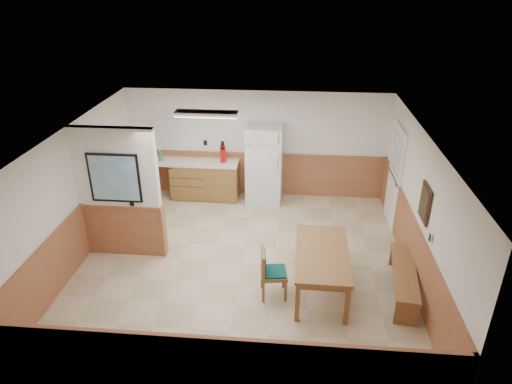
# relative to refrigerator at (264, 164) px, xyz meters

# --- Properties ---
(ground) EXTENTS (6.00, 6.00, 0.00)m
(ground) POSITION_rel_refrigerator_xyz_m (-0.21, -2.63, -0.91)
(ground) COLOR beige
(ground) RESTS_ON ground
(ceiling) EXTENTS (6.00, 6.00, 0.02)m
(ceiling) POSITION_rel_refrigerator_xyz_m (-0.21, -2.63, 1.59)
(ceiling) COLOR white
(ceiling) RESTS_ON back_wall
(back_wall) EXTENTS (6.00, 0.02, 2.50)m
(back_wall) POSITION_rel_refrigerator_xyz_m (-0.21, 0.37, 0.34)
(back_wall) COLOR white
(back_wall) RESTS_ON ground
(right_wall) EXTENTS (0.02, 6.00, 2.50)m
(right_wall) POSITION_rel_refrigerator_xyz_m (2.79, -2.63, 0.34)
(right_wall) COLOR white
(right_wall) RESTS_ON ground
(left_wall) EXTENTS (0.02, 6.00, 2.50)m
(left_wall) POSITION_rel_refrigerator_xyz_m (-3.21, -2.63, 0.34)
(left_wall) COLOR white
(left_wall) RESTS_ON ground
(wainscot_back) EXTENTS (6.00, 0.04, 1.00)m
(wainscot_back) POSITION_rel_refrigerator_xyz_m (-0.21, 0.35, -0.41)
(wainscot_back) COLOR #A76542
(wainscot_back) RESTS_ON ground
(wainscot_right) EXTENTS (0.04, 6.00, 1.00)m
(wainscot_right) POSITION_rel_refrigerator_xyz_m (2.77, -2.63, -0.41)
(wainscot_right) COLOR #A76542
(wainscot_right) RESTS_ON ground
(wainscot_left) EXTENTS (0.04, 6.00, 1.00)m
(wainscot_left) POSITION_rel_refrigerator_xyz_m (-3.19, -2.63, -0.41)
(wainscot_left) COLOR #A76542
(wainscot_left) RESTS_ON ground
(partition_wall) EXTENTS (1.50, 0.20, 2.50)m
(partition_wall) POSITION_rel_refrigerator_xyz_m (-2.46, -2.43, 0.32)
(partition_wall) COLOR white
(partition_wall) RESTS_ON ground
(kitchen_counter) EXTENTS (2.20, 0.61, 1.00)m
(kitchen_counter) POSITION_rel_refrigerator_xyz_m (-1.42, 0.05, -0.45)
(kitchen_counter) COLOR olive
(kitchen_counter) RESTS_ON ground
(exterior_door) EXTENTS (0.07, 1.02, 2.15)m
(exterior_door) POSITION_rel_refrigerator_xyz_m (2.75, -0.73, 0.14)
(exterior_door) COLOR white
(exterior_door) RESTS_ON ground
(kitchen_window) EXTENTS (0.80, 0.04, 1.00)m
(kitchen_window) POSITION_rel_refrigerator_xyz_m (-2.31, 0.35, 0.64)
(kitchen_window) COLOR white
(kitchen_window) RESTS_ON back_wall
(wall_painting) EXTENTS (0.04, 0.50, 0.60)m
(wall_painting) POSITION_rel_refrigerator_xyz_m (2.75, -2.93, 0.64)
(wall_painting) COLOR #392116
(wall_painting) RESTS_ON right_wall
(fluorescent_fixture) EXTENTS (1.20, 0.30, 0.09)m
(fluorescent_fixture) POSITION_rel_refrigerator_xyz_m (-1.01, -1.33, 1.54)
(fluorescent_fixture) COLOR white
(fluorescent_fixture) RESTS_ON ceiling
(refrigerator) EXTENTS (0.83, 0.74, 1.82)m
(refrigerator) POSITION_rel_refrigerator_xyz_m (0.00, 0.00, 0.00)
(refrigerator) COLOR white
(refrigerator) RESTS_ON ground
(dining_table) EXTENTS (0.89, 1.73, 0.75)m
(dining_table) POSITION_rel_refrigerator_xyz_m (1.17, -3.26, -0.25)
(dining_table) COLOR olive
(dining_table) RESTS_ON ground
(dining_bench) EXTENTS (0.58, 1.72, 0.45)m
(dining_bench) POSITION_rel_refrigerator_xyz_m (2.54, -3.21, -0.56)
(dining_bench) COLOR olive
(dining_bench) RESTS_ON ground
(dining_chair) EXTENTS (0.63, 0.47, 0.85)m
(dining_chair) POSITION_rel_refrigerator_xyz_m (0.32, -3.47, -0.41)
(dining_chair) COLOR olive
(dining_chair) RESTS_ON ground
(fire_extinguisher) EXTENTS (0.13, 0.13, 0.50)m
(fire_extinguisher) POSITION_rel_refrigerator_xyz_m (-0.96, 0.06, 0.21)
(fire_extinguisher) COLOR red
(fire_extinguisher) RESTS_ON kitchen_counter
(soap_bottle) EXTENTS (0.08, 0.08, 0.23)m
(soap_bottle) POSITION_rel_refrigerator_xyz_m (-2.42, 0.03, 0.11)
(soap_bottle) COLOR green
(soap_bottle) RESTS_ON kitchen_counter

